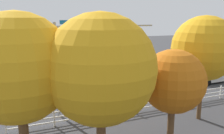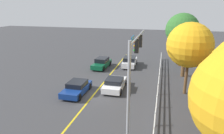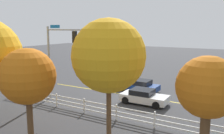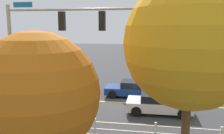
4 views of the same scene
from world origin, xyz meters
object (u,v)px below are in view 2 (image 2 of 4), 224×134
at_px(car_3, 130,62).
at_px(tree_2, 185,47).
at_px(tree_1, 182,30).
at_px(tree_0, 190,45).
at_px(car_1, 102,63).
at_px(car_2, 77,88).
at_px(car_0, 115,84).

relative_size(car_3, tree_2, 0.84).
distance_m(car_3, tree_1, 8.68).
xyz_separation_m(car_3, tree_0, (8.24, 7.04, 4.27)).
relative_size(car_1, tree_1, 0.57).
distance_m(car_1, tree_0, 13.37).
bearing_deg(car_2, car_3, 161.92).
distance_m(car_2, tree_2, 13.93).
distance_m(car_3, tree_0, 11.65).
bearing_deg(tree_1, car_0, -32.92).
distance_m(car_0, car_2, 4.00).
bearing_deg(car_0, tree_0, -84.58).
distance_m(car_0, car_1, 8.20).
bearing_deg(car_1, car_2, 4.19).
xyz_separation_m(car_3, tree_2, (2.76, 7.22, 3.10)).
height_order(car_3, tree_2, tree_2).
bearing_deg(tree_0, car_1, -121.27).
distance_m(car_0, tree_0, 8.39).
xyz_separation_m(car_1, tree_0, (6.57, 10.82, 4.30)).
bearing_deg(tree_1, car_1, -70.92).
height_order(car_1, car_3, car_3).
height_order(car_2, tree_1, tree_1).
bearing_deg(car_3, tree_2, -113.19).
distance_m(car_0, tree_2, 10.12).
bearing_deg(car_0, tree_2, -50.16).
bearing_deg(car_3, car_1, 111.48).
bearing_deg(tree_0, car_0, -84.01).
xyz_separation_m(car_0, car_1, (-7.32, -3.69, 0.05)).
bearing_deg(car_1, car_3, 116.58).
distance_m(car_1, car_3, 4.13).
relative_size(car_0, tree_2, 0.77).
bearing_deg(tree_2, tree_0, -1.89).
bearing_deg(tree_2, car_3, -110.91).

